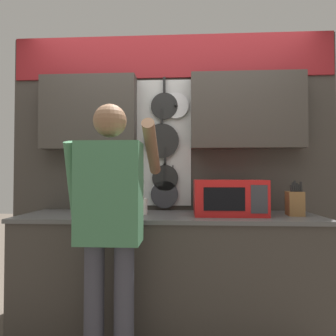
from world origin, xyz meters
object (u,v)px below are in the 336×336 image
object	(u,v)px
microwave	(229,197)
knife_block	(295,203)
utensil_crock	(141,204)
person	(110,214)

from	to	relation	value
microwave	knife_block	size ratio (longest dim) A/B	2.02
utensil_crock	person	xyz separation A→B (m)	(-0.11, -0.53, -0.01)
microwave	person	bearing A→B (deg)	-146.42
knife_block	utensil_crock	world-z (taller)	utensil_crock
utensil_crock	knife_block	bearing A→B (deg)	-0.12
person	microwave	bearing A→B (deg)	33.58
utensil_crock	microwave	bearing A→B (deg)	-0.25
knife_block	person	size ratio (longest dim) A/B	0.16
microwave	utensil_crock	bearing A→B (deg)	179.75
microwave	knife_block	xyz separation A→B (m)	(0.49, 0.00, -0.04)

